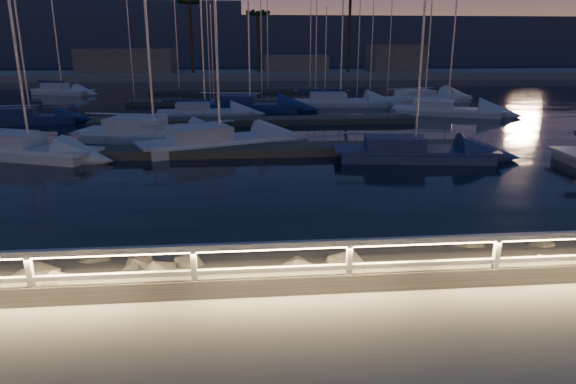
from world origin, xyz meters
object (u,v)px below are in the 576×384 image
sailboat_i (61,90)px  sailboat_j (203,112)px  sailboat_k (338,101)px  sailboat_g (247,105)px  sailboat_h (444,109)px  sailboat_a (27,149)px  guard_rail (295,255)px  sailboat_e (28,118)px  sailboat_l (423,98)px  sailboat_c (410,151)px  sailboat_b (150,133)px  sailboat_f (216,141)px

sailboat_i → sailboat_j: (16.38, -19.28, -0.02)m
sailboat_j → sailboat_k: (11.28, 5.81, 0.03)m
sailboat_g → sailboat_h: (15.05, -4.03, -0.04)m
sailboat_g → sailboat_h: 15.58m
sailboat_a → sailboat_i: bearing=126.7°
guard_rail → sailboat_a: sailboat_a is taller
sailboat_e → sailboat_l: (31.46, 10.16, 0.03)m
sailboat_c → sailboat_i: bearing=136.2°
sailboat_c → sailboat_k: (0.55, 21.39, 0.03)m
sailboat_a → sailboat_h: bearing=48.4°
sailboat_e → sailboat_b: bearing=-47.5°
sailboat_c → sailboat_f: bearing=169.4°
sailboat_c → sailboat_e: 26.19m
sailboat_b → sailboat_g: bearing=82.1°
guard_rail → sailboat_i: bearing=112.3°
sailboat_e → sailboat_g: size_ratio=0.73×
sailboat_h → sailboat_k: bearing=162.9°
sailboat_j → sailboat_h: bearing=-4.6°
guard_rail → sailboat_a: (-11.20, 16.10, -0.94)m
sailboat_i → sailboat_h: bearing=-5.9°
sailboat_h → sailboat_j: bearing=-157.3°
sailboat_a → sailboat_f: bearing=28.8°
sailboat_f → sailboat_i: (-17.85, 31.70, -0.02)m
sailboat_b → sailboat_h: size_ratio=1.04×
sailboat_h → sailboat_e: bearing=-152.8°
sailboat_k → sailboat_l: sailboat_l is taller
sailboat_e → sailboat_k: sailboat_k is taller
sailboat_f → guard_rail: bearing=-105.0°
guard_rail → sailboat_b: sailboat_b is taller
sailboat_b → sailboat_i: bearing=131.3°
sailboat_a → sailboat_k: 26.95m
sailboat_a → sailboat_f: (8.94, 1.15, 0.02)m
sailboat_a → sailboat_l: size_ratio=0.79×
sailboat_e → sailboat_l: 33.07m
sailboat_a → sailboat_h: size_ratio=0.86×
sailboat_c → sailboat_g: bearing=119.3°
sailboat_g → sailboat_k: bearing=27.6°
guard_rail → sailboat_h: (14.69, 29.24, -0.96)m
sailboat_h → guard_rail: bearing=-92.7°
sailboat_l → sailboat_g: bearing=176.8°
sailboat_a → sailboat_h: sailboat_h is taller
guard_rail → sailboat_h: size_ratio=3.18×
sailboat_e → sailboat_k: bearing=10.0°
sailboat_b → sailboat_c: size_ratio=1.13×
sailboat_k → sailboat_l: (8.46, 2.26, -0.00)m
sailboat_e → sailboat_h: size_ratio=0.78×
sailboat_a → sailboat_i: 34.03m
sailboat_e → sailboat_i: 21.88m
sailboat_i → sailboat_l: size_ratio=0.79×
sailboat_h → sailboat_l: 8.59m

